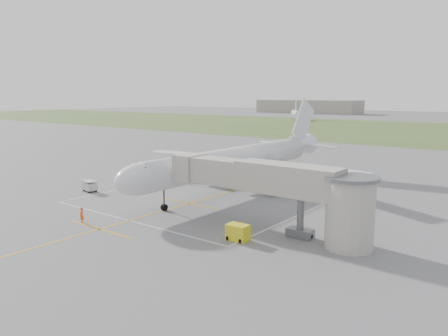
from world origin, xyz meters
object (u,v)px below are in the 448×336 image
Objects in this scene: gpu_unit at (238,233)px; ramp_worker_nose at (82,215)px; baggage_cart at (90,186)px; airliner at (238,160)px; jet_bridge at (281,188)px; ramp_worker_wing at (183,178)px.

ramp_worker_nose reaches higher than gpu_unit.
baggage_cart is 1.45× the size of ramp_worker_nose.
airliner is 21.22m from jet_bridge.
gpu_unit is at bearing 27.45° from ramp_worker_nose.
ramp_worker_nose is (-17.09, -5.77, 0.09)m from gpu_unit.
ramp_worker_nose is at bearing 123.38° from ramp_worker_wing.
jet_bridge is (15.72, -14.25, 0.35)m from airliner.
jet_bridge is 10.83× the size of gpu_unit.
baggage_cart is at bearing -138.46° from airliner.
jet_bridge reaches higher than ramp_worker_nose.
airliner is 23.44m from gpu_unit.
gpu_unit is (-2.11, -4.48, -3.96)m from jet_bridge.
ramp_worker_wing is (-6.44, 23.32, -0.06)m from ramp_worker_nose.
airliner is 21.99m from baggage_cart.
ramp_worker_wing is (-25.63, 13.07, -3.94)m from jet_bridge.
baggage_cart is at bearing -179.74° from jet_bridge.
gpu_unit is 1.25× the size of ramp_worker_nose.
ramp_worker_nose is (-3.48, -24.50, -3.53)m from airliner.
ramp_worker_wing is at bearing 152.99° from jet_bridge.
airliner is 25.00m from ramp_worker_nose.
baggage_cart is 1.55× the size of ramp_worker_wing.
baggage_cart is (-29.85, 4.34, 0.04)m from gpu_unit.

